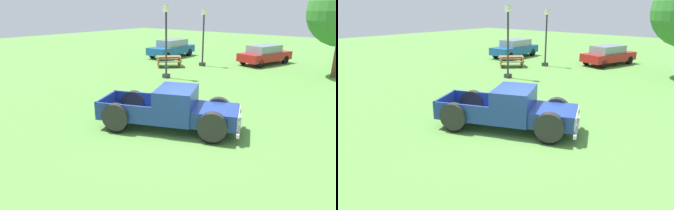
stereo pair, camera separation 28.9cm
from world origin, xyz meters
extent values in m
plane|color=#5B9342|center=(0.00, 0.00, 0.00)|extent=(80.00, 80.00, 0.00)
cube|color=navy|center=(0.92, 0.78, 0.66)|extent=(2.01, 2.02, 0.56)
cube|color=silver|center=(1.64, 1.10, 0.66)|extent=(0.61, 1.30, 0.47)
sphere|color=silver|center=(1.37, 1.66, 0.69)|extent=(0.20, 0.20, 0.20)
sphere|color=silver|center=(1.87, 0.52, 0.69)|extent=(0.20, 0.20, 0.20)
cube|color=navy|center=(-0.38, 0.21, 0.97)|extent=(1.89, 2.08, 1.17)
cube|color=#8C9EA8|center=(0.19, 0.46, 1.23)|extent=(0.63, 1.36, 0.51)
cube|color=navy|center=(-1.96, -0.48, 0.44)|extent=(2.63, 2.41, 0.10)
cube|color=navy|center=(-2.28, 0.26, 0.77)|extent=(1.99, 0.93, 0.56)
cube|color=navy|center=(-1.64, -1.22, 0.77)|extent=(1.99, 0.93, 0.56)
cube|color=navy|center=(-2.90, -0.89, 0.77)|extent=(0.76, 1.59, 0.56)
cylinder|color=black|center=(0.58, 1.57, 0.39)|extent=(0.80, 0.51, 0.77)
cylinder|color=#B7B7BC|center=(0.58, 1.58, 0.39)|extent=(0.38, 0.35, 0.31)
cylinder|color=black|center=(0.58, 1.57, 0.58)|extent=(1.01, 0.65, 0.97)
cylinder|color=black|center=(1.26, 0.00, 0.39)|extent=(0.80, 0.51, 0.77)
cylinder|color=#B7B7BC|center=(1.27, -0.01, 0.39)|extent=(0.38, 0.35, 0.31)
cylinder|color=black|center=(1.26, 0.00, 0.58)|extent=(1.01, 0.65, 0.97)
cylinder|color=black|center=(-2.53, 0.20, 0.39)|extent=(0.80, 0.51, 0.77)
cylinder|color=#B7B7BC|center=(-2.54, 0.21, 0.39)|extent=(0.38, 0.35, 0.31)
cylinder|color=black|center=(-2.53, 0.20, 0.58)|extent=(1.01, 0.65, 0.97)
cylinder|color=black|center=(-1.85, -1.36, 0.39)|extent=(0.80, 0.51, 0.77)
cylinder|color=#B7B7BC|center=(-1.85, -1.37, 0.39)|extent=(0.38, 0.35, 0.31)
cylinder|color=black|center=(-1.85, -1.36, 0.58)|extent=(1.01, 0.65, 0.97)
cube|color=silver|center=(1.68, 1.11, 0.35)|extent=(0.84, 1.74, 0.12)
cube|color=#B21E1E|center=(-3.00, 14.91, 0.62)|extent=(2.97, 4.76, 0.60)
cube|color=#7F939E|center=(-3.04, 14.77, 1.20)|extent=(2.15, 2.81, 0.55)
cylinder|color=black|center=(-3.35, 16.58, 0.32)|extent=(0.37, 0.68, 0.64)
cylinder|color=black|center=(-1.81, 16.14, 0.32)|extent=(0.37, 0.68, 0.64)
cylinder|color=black|center=(-4.19, 13.69, 0.32)|extent=(0.37, 0.68, 0.64)
cylinder|color=black|center=(-2.64, 13.24, 0.32)|extent=(0.37, 0.68, 0.64)
cube|color=#195699|center=(-10.82, 13.03, 0.65)|extent=(1.94, 4.62, 0.63)
cube|color=#7F939E|center=(-10.82, 13.19, 1.25)|extent=(1.61, 2.59, 0.57)
cylinder|color=black|center=(-10.01, 11.46, 0.33)|extent=(0.22, 0.67, 0.67)
cylinder|color=black|center=(-11.68, 11.48, 0.33)|extent=(0.22, 0.67, 0.67)
cylinder|color=black|center=(-9.97, 14.58, 0.33)|extent=(0.22, 0.67, 0.67)
cylinder|color=black|center=(-11.64, 14.61, 0.33)|extent=(0.22, 0.67, 0.67)
cube|color=#2D2D33|center=(-5.95, 6.41, 0.12)|extent=(0.36, 0.36, 0.25)
cylinder|color=#2D2D33|center=(-5.95, 6.41, 2.11)|extent=(0.12, 0.12, 3.73)
cube|color=#F2EACC|center=(-5.95, 6.41, 4.16)|extent=(0.28, 0.28, 0.36)
cone|color=#2D2D33|center=(-5.95, 6.41, 4.34)|extent=(0.32, 0.32, 0.14)
cube|color=#2D2D33|center=(-6.38, 11.25, 0.12)|extent=(0.36, 0.36, 0.25)
cylinder|color=#2D2D33|center=(-6.38, 11.25, 1.99)|extent=(0.12, 0.12, 3.49)
cube|color=#F2EACC|center=(-6.38, 11.25, 3.92)|extent=(0.28, 0.28, 0.36)
cone|color=#2D2D33|center=(-6.38, 11.25, 4.10)|extent=(0.32, 0.32, 0.14)
cube|color=olive|center=(-8.19, 9.43, 0.75)|extent=(1.84, 1.83, 0.06)
cube|color=olive|center=(-7.77, 9.01, 0.45)|extent=(1.48, 1.47, 0.05)
cube|color=olive|center=(-8.61, 9.86, 0.45)|extent=(1.48, 1.47, 0.05)
cube|color=olive|center=(-8.76, 8.87, 0.38)|extent=(1.04, 1.05, 0.75)
cube|color=olive|center=(-7.62, 10.00, 0.38)|extent=(1.04, 1.05, 0.75)
camera|label=1|loc=(5.77, -7.80, 4.26)|focal=31.79mm
camera|label=2|loc=(5.99, -7.61, 4.26)|focal=31.79mm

